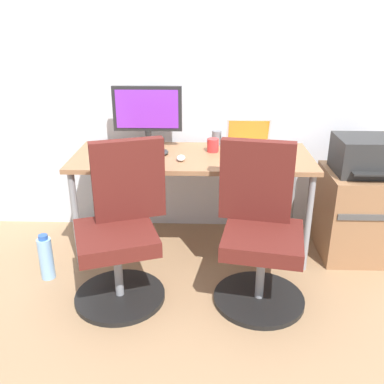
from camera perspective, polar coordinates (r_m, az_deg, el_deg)
name	(u,v)px	position (r m, az deg, el deg)	size (l,w,h in m)	color
ground_plane	(192,247)	(3.18, 0.03, -7.35)	(5.28, 5.28, 0.00)	#9E7A56
back_wall	(194,59)	(3.17, 0.26, 17.41)	(4.40, 0.04, 2.60)	silver
desk	(192,165)	(2.91, 0.03, 3.68)	(1.61, 0.64, 0.71)	#996B47
office_chair_left	(121,231)	(2.52, -9.44, -5.21)	(0.56, 0.56, 0.94)	black
office_chair_right	(260,233)	(2.50, 9.02, -5.45)	(0.54, 0.54, 0.94)	black
side_cabinet	(355,213)	(3.19, 20.97, -2.68)	(0.46, 0.51, 0.61)	#996B47
printer	(365,155)	(3.04, 22.08, 4.58)	(0.38, 0.40, 0.24)	#2D2D2D
water_bottle_on_floor	(46,258)	(2.92, -18.92, -8.30)	(0.09, 0.09, 0.31)	#8CBFF2
desktop_monitor	(147,113)	(3.02, -5.98, 10.50)	(0.48, 0.18, 0.43)	#262626
open_laptop	(249,144)	(2.97, 7.62, 6.32)	(0.31, 0.29, 0.22)	silver
keyboard_by_monitor	(137,165)	(2.69, -7.40, 3.59)	(0.34, 0.12, 0.02)	#515156
keyboard_by_laptop	(249,164)	(2.72, 7.67, 3.78)	(0.34, 0.12, 0.02)	#B7B7B7
mouse_by_monitor	(164,152)	(2.91, -3.72, 5.33)	(0.06, 0.10, 0.03)	#2D2D2D
mouse_by_laptop	(181,158)	(2.78, -1.48, 4.57)	(0.06, 0.10, 0.03)	silver
coffee_mug	(213,145)	(2.96, 2.80, 6.26)	(0.08, 0.08, 0.09)	red
pen_cup	(217,138)	(3.12, 3.30, 7.25)	(0.07, 0.07, 0.10)	slate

